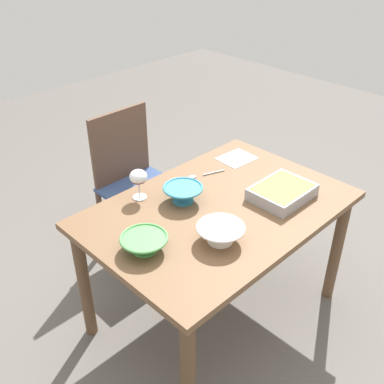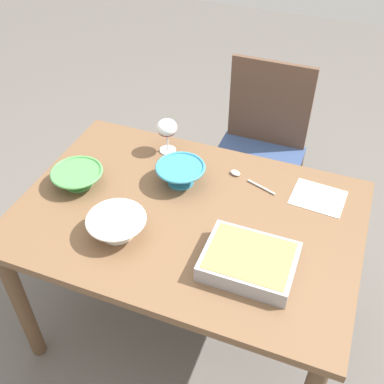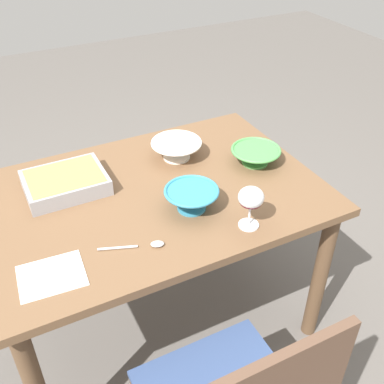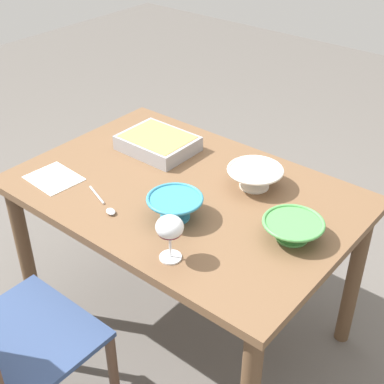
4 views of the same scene
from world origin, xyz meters
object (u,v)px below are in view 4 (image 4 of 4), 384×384
at_px(casserole_dish, 158,142).
at_px(serving_spoon, 106,206).
at_px(mixing_bowl, 175,206).
at_px(small_bowl, 255,176).
at_px(napkin, 54,178).
at_px(dining_table, 184,210).
at_px(serving_bowl, 293,228).
at_px(wine_glass, 170,229).

bearing_deg(casserole_dish, serving_spoon, -71.38).
xyz_separation_m(mixing_bowl, small_bowl, (0.10, 0.34, -0.00)).
relative_size(small_bowl, napkin, 1.08).
height_order(mixing_bowl, serving_spoon, mixing_bowl).
height_order(dining_table, serving_spoon, serving_spoon).
bearing_deg(mixing_bowl, serving_bowl, 22.98).
height_order(wine_glass, small_bowl, wine_glass).
bearing_deg(small_bowl, serving_spoon, -125.88).
height_order(dining_table, mixing_bowl, mixing_bowl).
bearing_deg(dining_table, wine_glass, -56.18).
height_order(mixing_bowl, small_bowl, mixing_bowl).
height_order(small_bowl, napkin, small_bowl).
height_order(wine_glass, serving_spoon, wine_glass).
bearing_deg(small_bowl, napkin, -144.72).
distance_m(wine_glass, serving_bowl, 0.42).
bearing_deg(casserole_dish, serving_bowl, -12.29).
bearing_deg(serving_spoon, serving_bowl, 24.37).
relative_size(wine_glass, small_bowl, 0.74).
relative_size(mixing_bowl, serving_bowl, 0.96).
bearing_deg(napkin, small_bowl, 35.28).
distance_m(dining_table, serving_spoon, 0.32).
bearing_deg(small_bowl, mixing_bowl, -106.62).
bearing_deg(dining_table, serving_bowl, 0.28).
bearing_deg(casserole_dish, napkin, -110.13).
bearing_deg(mixing_bowl, dining_table, 119.98).
relative_size(casserole_dish, serving_bowl, 1.46).
bearing_deg(dining_table, serving_spoon, -116.84).
xyz_separation_m(mixing_bowl, serving_bowl, (0.37, 0.16, -0.01)).
distance_m(dining_table, serving_bowl, 0.48).
bearing_deg(serving_spoon, wine_glass, -9.73).
bearing_deg(mixing_bowl, small_bowl, 73.38).
height_order(serving_bowl, serving_spoon, serving_bowl).
xyz_separation_m(mixing_bowl, serving_spoon, (-0.23, -0.11, -0.04)).
relative_size(dining_table, napkin, 6.46).
xyz_separation_m(dining_table, casserole_dish, (-0.28, 0.16, 0.13)).
bearing_deg(serving_spoon, dining_table, 63.16).
height_order(dining_table, wine_glass, wine_glass).
relative_size(mixing_bowl, serving_spoon, 0.95).
bearing_deg(serving_bowl, small_bowl, 146.25).
relative_size(small_bowl, serving_bowl, 1.03).
distance_m(dining_table, mixing_bowl, 0.23).
xyz_separation_m(serving_spoon, napkin, (-0.30, 0.01, -0.01)).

